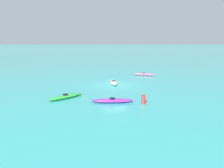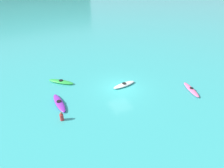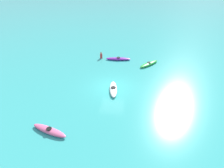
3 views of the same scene
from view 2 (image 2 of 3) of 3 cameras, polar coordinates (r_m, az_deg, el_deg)
ground_plane at (r=20.25m, az=2.70°, el=-1.20°), size 600.00×600.00×0.00m
kayak_purple at (r=18.40m, az=-16.43°, el=-5.75°), size 0.97×3.36×0.37m
kayak_pink at (r=21.45m, az=23.84°, el=-1.60°), size 1.48×3.05×0.37m
kayak_white at (r=20.52m, az=3.88°, el=-0.22°), size 2.95×1.14×0.37m
kayak_green at (r=21.89m, az=-15.87°, el=0.71°), size 2.85×2.71×0.37m
person_near_shore at (r=16.35m, az=-15.72°, el=-9.96°), size 0.45×0.45×0.88m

